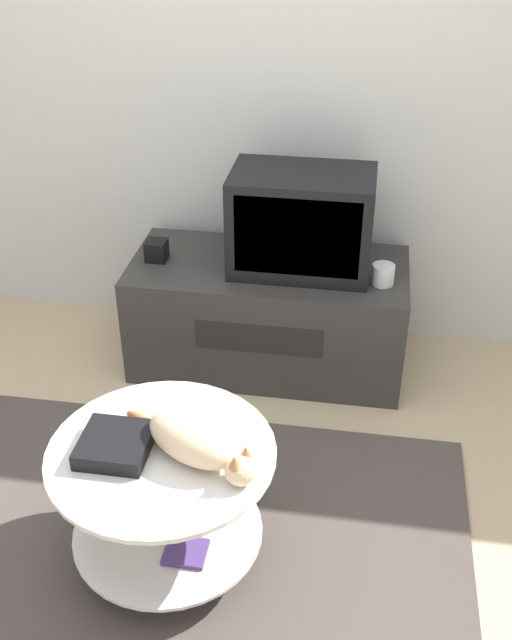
{
  "coord_description": "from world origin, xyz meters",
  "views": [
    {
      "loc": [
        0.56,
        -1.7,
        2.11
      ],
      "look_at": [
        0.18,
        0.64,
        0.62
      ],
      "focal_mm": 42.0,
      "sensor_mm": 36.0,
      "label": 1
    }
  ],
  "objects_px": {
    "tv": "(301,222)",
    "cat": "(196,441)",
    "speaker": "(157,250)",
    "dvd_box": "(115,445)"
  },
  "relations": [
    {
      "from": "dvd_box",
      "to": "speaker",
      "type": "bearing_deg",
      "value": 99.5
    },
    {
      "from": "tv",
      "to": "dvd_box",
      "type": "distance_m",
      "value": 1.37
    },
    {
      "from": "tv",
      "to": "dvd_box",
      "type": "xyz_separation_m",
      "value": [
        -0.44,
        -1.27,
        -0.22
      ]
    },
    {
      "from": "tv",
      "to": "cat",
      "type": "relative_size",
      "value": 1.27
    },
    {
      "from": "tv",
      "to": "speaker",
      "type": "height_order",
      "value": "tv"
    },
    {
      "from": "tv",
      "to": "speaker",
      "type": "bearing_deg",
      "value": -177.25
    },
    {
      "from": "cat",
      "to": "dvd_box",
      "type": "bearing_deg",
      "value": -149.32
    },
    {
      "from": "tv",
      "to": "dvd_box",
      "type": "bearing_deg",
      "value": -109.26
    },
    {
      "from": "tv",
      "to": "speaker",
      "type": "xyz_separation_m",
      "value": [
        -0.65,
        -0.03,
        -0.18
      ]
    },
    {
      "from": "speaker",
      "to": "tv",
      "type": "bearing_deg",
      "value": 2.75
    }
  ]
}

